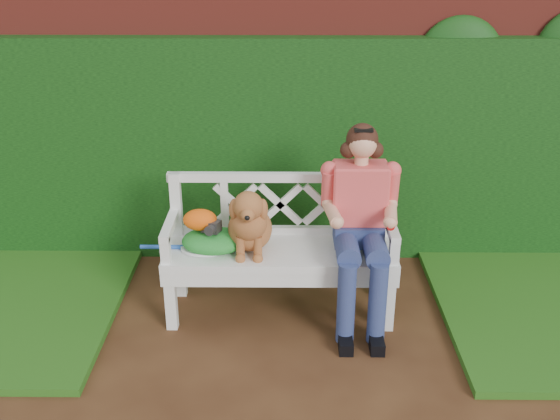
{
  "coord_description": "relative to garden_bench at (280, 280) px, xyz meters",
  "views": [
    {
      "loc": [
        0.04,
        -3.02,
        2.42
      ],
      "look_at": [
        0.01,
        0.81,
        0.75
      ],
      "focal_mm": 42.0,
      "sensor_mm": 36.0,
      "label": 1
    }
  ],
  "objects": [
    {
      "name": "ground",
      "position": [
        -0.01,
        -0.81,
        -0.24
      ],
      "size": [
        60.0,
        60.0,
        0.0
      ],
      "primitive_type": "plane",
      "color": "#381E10"
    },
    {
      "name": "garden_bench",
      "position": [
        0.0,
        0.0,
        0.0
      ],
      "size": [
        1.59,
        0.63,
        0.48
      ],
      "primitive_type": null,
      "rotation": [
        0.0,
        0.0,
        0.02
      ],
      "color": "white",
      "rests_on": "ground"
    },
    {
      "name": "baseball_glove",
      "position": [
        -0.51,
        -0.02,
        0.45
      ],
      "size": [
        0.26,
        0.22,
        0.14
      ],
      "primitive_type": "ellipsoid",
      "rotation": [
        0.0,
        0.0,
        -0.3
      ],
      "color": "#E7530B",
      "rests_on": "green_bag"
    },
    {
      "name": "dog",
      "position": [
        -0.19,
        -0.04,
        0.47
      ],
      "size": [
        0.44,
        0.5,
        0.46
      ],
      "primitive_type": null,
      "rotation": [
        0.0,
        0.0,
        -0.37
      ],
      "color": "brown",
      "rests_on": "garden_bench"
    },
    {
      "name": "seated_woman",
      "position": [
        0.51,
        -0.02,
        0.38
      ],
      "size": [
        0.58,
        0.74,
        1.24
      ],
      "primitive_type": null,
      "rotation": [
        0.0,
        0.0,
        0.09
      ],
      "color": "#FF2B40",
      "rests_on": "ground"
    },
    {
      "name": "camera_item",
      "position": [
        -0.44,
        -0.05,
        0.42
      ],
      "size": [
        0.13,
        0.12,
        0.07
      ],
      "primitive_type": "cube",
      "rotation": [
        0.0,
        0.0,
        -0.35
      ],
      "color": "#272626",
      "rests_on": "green_bag"
    },
    {
      "name": "ivy_hedge",
      "position": [
        -0.01,
        0.87,
        0.61
      ],
      "size": [
        10.0,
        0.18,
        1.7
      ],
      "primitive_type": "cube",
      "color": "#1C5A16",
      "rests_on": "ground"
    },
    {
      "name": "green_bag",
      "position": [
        -0.43,
        -0.03,
        0.31
      ],
      "size": [
        0.41,
        0.32,
        0.14
      ],
      "primitive_type": null,
      "rotation": [
        0.0,
        0.0,
        -0.01
      ],
      "color": "#247026",
      "rests_on": "garden_bench"
    },
    {
      "name": "tennis_racket",
      "position": [
        -0.52,
        -0.02,
        0.25
      ],
      "size": [
        0.63,
        0.31,
        0.03
      ],
      "primitive_type": null,
      "rotation": [
        0.0,
        0.0,
        0.09
      ],
      "color": "silver",
      "rests_on": "garden_bench"
    },
    {
      "name": "brick_wall",
      "position": [
        -0.01,
        1.09,
        0.86
      ],
      "size": [
        10.0,
        0.3,
        2.2
      ],
      "primitive_type": "cube",
      "color": "maroon",
      "rests_on": "ground"
    }
  ]
}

